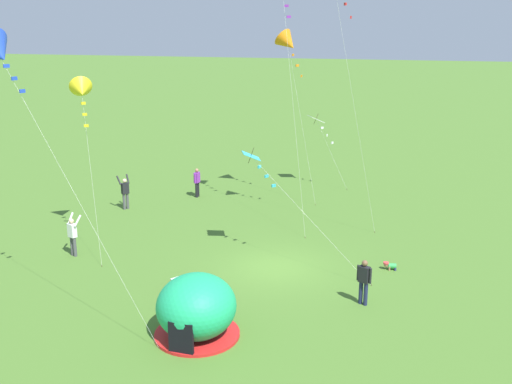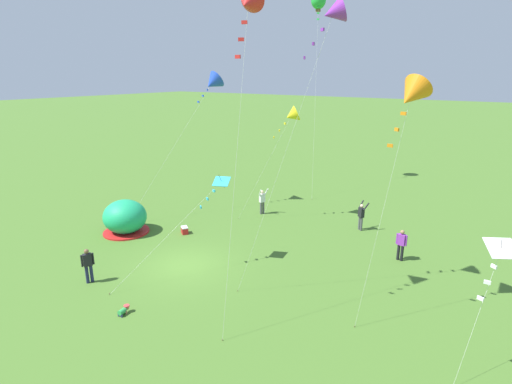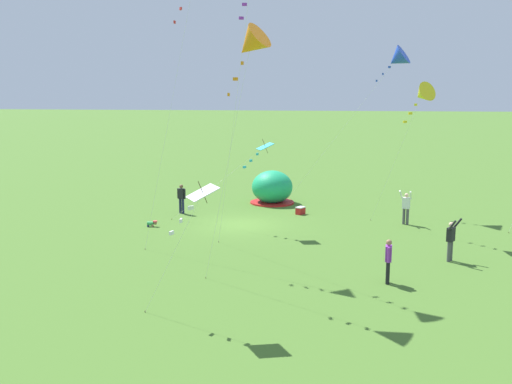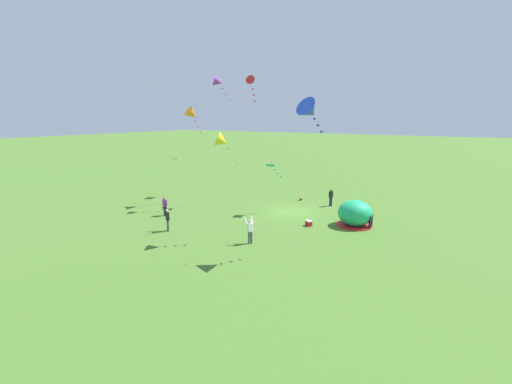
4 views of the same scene
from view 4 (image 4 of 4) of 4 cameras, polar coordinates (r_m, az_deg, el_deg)
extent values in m
plane|color=#477028|center=(31.96, 5.82, -3.27)|extent=(300.00, 300.00, 0.00)
ellipsoid|color=#1EAD6B|center=(28.60, 16.17, -3.40)|extent=(2.70, 2.60, 2.10)
cylinder|color=red|center=(28.88, 16.05, -5.31)|extent=(2.81, 2.81, 0.10)
cube|color=black|center=(28.43, 18.58, -4.71)|extent=(0.14, 0.80, 1.10)
cube|color=red|center=(28.00, 8.77, -5.22)|extent=(0.63, 0.59, 0.38)
cube|color=white|center=(27.93, 8.78, -4.79)|extent=(0.64, 0.60, 0.06)
cylinder|color=green|center=(36.49, 7.53, -1.06)|extent=(0.26, 0.35, 0.22)
sphere|color=#9E7051|center=(36.24, 7.42, -1.10)|extent=(0.19, 0.19, 0.19)
cylinder|color=#D83F3F|center=(36.22, 7.42, -0.96)|extent=(0.24, 0.24, 0.06)
cylinder|color=#9E7051|center=(36.37, 7.63, -1.24)|extent=(0.07, 0.07, 0.17)
cylinder|color=#9E7051|center=(36.43, 7.32, -1.21)|extent=(0.07, 0.07, 0.17)
cylinder|color=navy|center=(36.61, 7.70, -1.19)|extent=(0.09, 0.09, 0.13)
cylinder|color=navy|center=(36.65, 7.46, -1.17)|extent=(0.09, 0.09, 0.13)
cylinder|color=#4C4C51|center=(27.16, -14.43, -5.48)|extent=(0.15, 0.15, 0.88)
cylinder|color=#4C4C51|center=(27.35, -14.50, -5.36)|extent=(0.15, 0.15, 0.88)
cube|color=black|center=(27.04, -14.55, -3.92)|extent=(0.45, 0.42, 0.60)
sphere|color=beige|center=(26.93, -14.60, -3.04)|extent=(0.22, 0.22, 0.22)
cylinder|color=black|center=(26.65, -14.83, -3.15)|extent=(0.25, 0.38, 0.50)
cylinder|color=black|center=(27.15, -15.00, -2.87)|extent=(0.33, 0.33, 0.50)
cylinder|color=#4C4C51|center=(23.82, -1.18, -7.62)|extent=(0.15, 0.15, 0.88)
cylinder|color=#4C4C51|center=(23.92, -0.78, -7.53)|extent=(0.15, 0.15, 0.88)
cube|color=white|center=(23.63, -0.99, -5.89)|extent=(0.37, 0.44, 0.60)
sphere|color=beige|center=(23.50, -0.99, -4.90)|extent=(0.22, 0.22, 0.22)
cylinder|color=white|center=(23.47, -1.74, -4.84)|extent=(0.39, 0.18, 0.50)
cylinder|color=white|center=(23.75, -0.66, -4.62)|extent=(0.37, 0.28, 0.50)
cylinder|color=#1E2347|center=(34.36, 12.22, -1.62)|extent=(0.15, 0.15, 0.88)
cylinder|color=#1E2347|center=(34.50, 12.45, -1.57)|extent=(0.15, 0.15, 0.88)
cube|color=black|center=(34.26, 12.39, -0.39)|extent=(0.37, 0.44, 0.60)
sphere|color=brown|center=(34.17, 12.43, 0.31)|extent=(0.22, 0.22, 0.22)
cylinder|color=black|center=(34.08, 12.11, -0.45)|extent=(0.09, 0.09, 0.58)
cylinder|color=black|center=(34.44, 12.67, -0.34)|extent=(0.09, 0.09, 0.58)
cylinder|color=black|center=(31.56, -15.00, -3.01)|extent=(0.15, 0.15, 0.88)
cylinder|color=black|center=(31.41, -14.78, -3.07)|extent=(0.15, 0.15, 0.88)
cube|color=purple|center=(31.30, -14.97, -1.73)|extent=(0.40, 0.28, 0.60)
sphere|color=#9E7051|center=(31.20, -15.01, -0.97)|extent=(0.22, 0.22, 0.22)
cylinder|color=purple|center=(31.50, -15.25, -1.66)|extent=(0.09, 0.09, 0.58)
cylinder|color=purple|center=(31.11, -14.68, -1.80)|extent=(0.09, 0.09, 0.58)
cylinder|color=silver|center=(35.48, -8.88, 5.51)|extent=(0.75, 1.89, 8.86)
cylinder|color=brown|center=(36.74, -7.27, -1.18)|extent=(0.03, 0.03, 0.06)
cone|color=orange|center=(34.77, -10.62, 12.62)|extent=(1.53, 1.72, 1.44)
cube|color=orange|center=(34.92, -10.08, 11.58)|extent=(0.21, 0.08, 0.12)
cube|color=orange|center=(35.07, -9.62, 10.70)|extent=(0.20, 0.17, 0.12)
cube|color=orange|center=(35.22, -9.17, 9.82)|extent=(0.20, 0.06, 0.12)
cylinder|color=silver|center=(23.97, -1.34, 0.14)|extent=(2.85, 2.07, 7.01)
cylinder|color=brown|center=(25.10, 2.74, -7.56)|extent=(0.03, 0.03, 0.06)
cone|color=yellow|center=(23.44, -5.71, 8.46)|extent=(1.48, 1.46, 1.23)
cube|color=yellow|center=(23.48, -4.66, 7.22)|extent=(0.20, 0.16, 0.12)
cube|color=yellow|center=(23.53, -3.77, 6.16)|extent=(0.12, 0.21, 0.12)
cube|color=yellow|center=(23.59, -2.90, 5.11)|extent=(0.14, 0.21, 0.12)
cylinder|color=silver|center=(16.82, -15.14, 8.70)|extent=(2.49, 4.72, 15.27)
cylinder|color=brown|center=(21.15, -11.66, -11.76)|extent=(0.03, 0.03, 0.06)
cylinder|color=silver|center=(32.69, 6.39, 1.05)|extent=(2.16, 5.50, 4.41)
cylinder|color=brown|center=(35.24, 9.78, -1.85)|extent=(0.03, 0.03, 0.06)
cube|color=#33B7D1|center=(30.38, 2.45, 4.47)|extent=(1.02, 0.99, 0.33)
cylinder|color=#332314|center=(30.38, 2.45, 4.49)|extent=(0.14, 0.31, 0.72)
cube|color=#33B7D1|center=(30.73, 3.08, 3.77)|extent=(0.21, 0.12, 0.12)
cube|color=#33B7D1|center=(31.02, 3.60, 3.18)|extent=(0.21, 0.14, 0.12)
cube|color=#33B7D1|center=(31.33, 4.11, 2.60)|extent=(0.19, 0.17, 0.12)
cylinder|color=silver|center=(35.51, 0.00, 8.14)|extent=(0.48, 2.42, 11.92)
cylinder|color=brown|center=(37.56, 0.65, -0.78)|extent=(0.03, 0.03, 0.06)
cone|color=red|center=(34.42, -0.74, 17.93)|extent=(1.09, 1.22, 1.13)
cube|color=red|center=(34.66, -0.54, 16.79)|extent=(0.21, 0.13, 0.12)
cube|color=red|center=(34.88, -0.37, 15.84)|extent=(0.20, 0.15, 0.12)
cube|color=red|center=(35.10, -0.21, 14.89)|extent=(0.20, 0.07, 0.12)
cylinder|color=silver|center=(39.08, -11.79, 2.56)|extent=(0.58, 2.15, 4.20)
cylinder|color=brown|center=(40.06, -10.33, -0.15)|extent=(0.03, 0.03, 0.06)
cube|color=white|center=(38.22, -13.34, 5.45)|extent=(1.20, 1.18, 0.40)
cylinder|color=#332314|center=(38.21, -13.34, 5.47)|extent=(0.10, 0.31, 0.67)
cube|color=white|center=(38.49, -12.76, 4.76)|extent=(0.20, 0.16, 0.12)
cube|color=white|center=(38.73, -12.28, 4.18)|extent=(0.20, 0.07, 0.12)
cube|color=white|center=(38.98, -11.81, 3.61)|extent=(0.21, 0.12, 0.12)
cylinder|color=silver|center=(23.98, 14.02, 2.14)|extent=(2.24, 6.53, 8.96)
cylinder|color=brown|center=(27.84, 17.77, -6.13)|extent=(0.03, 0.03, 0.06)
cone|color=blue|center=(20.93, 8.93, 13.25)|extent=(1.71, 1.84, 1.59)
cube|color=blue|center=(21.26, 9.68, 11.96)|extent=(0.20, 0.17, 0.12)
cube|color=blue|center=(21.54, 10.29, 10.89)|extent=(0.21, 0.12, 0.12)
cube|color=blue|center=(21.84, 10.88, 9.84)|extent=(0.21, 0.12, 0.12)
cylinder|color=silver|center=(33.12, -2.86, 7.68)|extent=(3.14, 2.03, 11.76)
cylinder|color=brown|center=(34.12, 0.38, -2.14)|extent=(0.03, 0.03, 0.06)
cone|color=purple|center=(33.25, -6.34, 17.78)|extent=(1.31, 1.30, 1.09)
cube|color=purple|center=(33.17, -5.63, 16.78)|extent=(0.20, 0.16, 0.12)
cube|color=purple|center=(33.12, -5.04, 15.93)|extent=(0.10, 0.21, 0.12)
cube|color=purple|center=(33.07, -4.44, 15.07)|extent=(0.13, 0.21, 0.12)
camera|label=1|loc=(34.68, 48.26, 10.50)|focal=42.00mm
camera|label=2|loc=(49.19, -1.92, 13.55)|focal=28.00mm
camera|label=3|loc=(50.11, -31.56, 9.27)|focal=42.00mm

